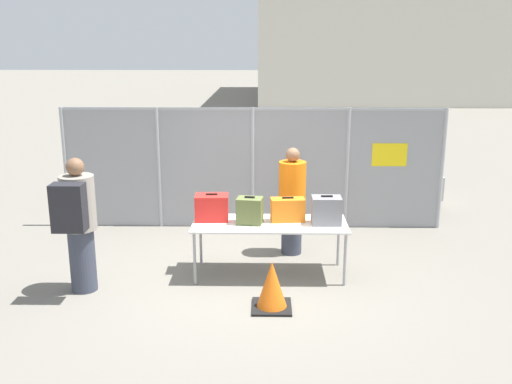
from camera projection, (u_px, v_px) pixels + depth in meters
ground_plane at (249, 276)px, 8.03m from camera, size 120.00×120.00×0.00m
fence_section at (254, 166)px, 9.91m from camera, size 6.63×0.07×2.12m
inspection_table at (270, 226)px, 7.92m from camera, size 2.14×0.84×0.77m
suitcase_red at (212, 207)px, 8.00m from camera, size 0.47×0.33×0.39m
suitcase_olive at (250, 211)px, 7.85m from camera, size 0.38×0.31×0.39m
suitcase_orange at (288, 210)px, 7.96m from camera, size 0.49×0.28×0.35m
suitcase_grey at (326, 210)px, 7.82m from camera, size 0.40×0.29×0.41m
traveler_hooded at (78, 221)px, 7.29m from camera, size 0.44×0.69×1.79m
security_worker_near at (292, 200)px, 8.71m from camera, size 0.41×0.41×1.67m
utility_trailer at (362, 183)px, 11.74m from camera, size 3.73×2.05×0.65m
distant_hangar at (394, 33)px, 33.87m from camera, size 16.00×13.37×7.42m
traffic_cone at (272, 287)px, 7.01m from camera, size 0.49×0.49×0.61m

